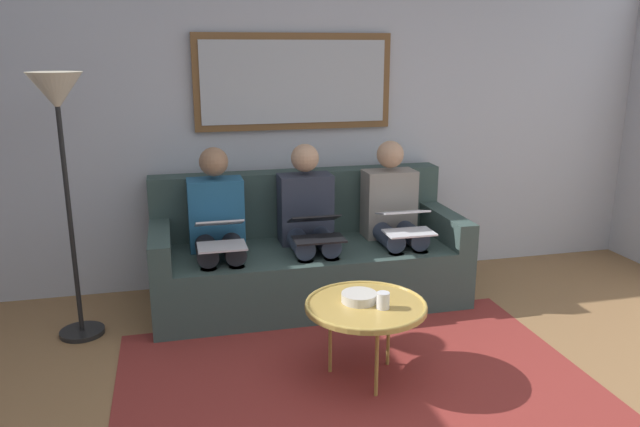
{
  "coord_description": "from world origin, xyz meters",
  "views": [
    {
      "loc": [
        0.92,
        2.06,
        1.79
      ],
      "look_at": [
        0.0,
        -1.7,
        0.75
      ],
      "focal_mm": 34.53,
      "sensor_mm": 36.0,
      "label": 1
    }
  ],
  "objects_px": {
    "bowl": "(359,297)",
    "standing_lamp": "(59,122)",
    "laptop_black": "(316,228)",
    "person_left": "(393,215)",
    "person_middle": "(308,220)",
    "framed_mirror": "(294,82)",
    "coffee_table": "(366,306)",
    "person_right": "(218,226)",
    "laptop_white": "(406,221)",
    "couch": "(306,257)",
    "laptop_silver": "(220,233)",
    "cup": "(383,300)"
  },
  "relations": [
    {
      "from": "bowl",
      "to": "laptop_black",
      "type": "relative_size",
      "value": 0.57
    },
    {
      "from": "person_right",
      "to": "laptop_silver",
      "type": "relative_size",
      "value": 3.05
    },
    {
      "from": "laptop_white",
      "to": "laptop_silver",
      "type": "bearing_deg",
      "value": -0.53
    },
    {
      "from": "coffee_table",
      "to": "cup",
      "type": "distance_m",
      "value": 0.12
    },
    {
      "from": "couch",
      "to": "bowl",
      "type": "xyz_separation_m",
      "value": [
        -0.04,
        1.17,
        0.16
      ]
    },
    {
      "from": "bowl",
      "to": "laptop_silver",
      "type": "bearing_deg",
      "value": -52.14
    },
    {
      "from": "coffee_table",
      "to": "person_right",
      "type": "relative_size",
      "value": 0.59
    },
    {
      "from": "laptop_silver",
      "to": "laptop_white",
      "type": "bearing_deg",
      "value": 179.47
    },
    {
      "from": "framed_mirror",
      "to": "couch",
      "type": "bearing_deg",
      "value": 90.0
    },
    {
      "from": "laptop_white",
      "to": "laptop_black",
      "type": "height_order",
      "value": "laptop_black"
    },
    {
      "from": "bowl",
      "to": "person_left",
      "type": "relative_size",
      "value": 0.17
    },
    {
      "from": "laptop_black",
      "to": "standing_lamp",
      "type": "bearing_deg",
      "value": -1.49
    },
    {
      "from": "coffee_table",
      "to": "framed_mirror",
      "type": "bearing_deg",
      "value": -87.8
    },
    {
      "from": "coffee_table",
      "to": "laptop_silver",
      "type": "relative_size",
      "value": 1.79
    },
    {
      "from": "cup",
      "to": "person_left",
      "type": "xyz_separation_m",
      "value": [
        -0.51,
        -1.22,
        0.12
      ]
    },
    {
      "from": "person_right",
      "to": "laptop_white",
      "type": "bearing_deg",
      "value": 169.1
    },
    {
      "from": "person_left",
      "to": "standing_lamp",
      "type": "distance_m",
      "value": 2.33
    },
    {
      "from": "bowl",
      "to": "framed_mirror",
      "type": "bearing_deg",
      "value": -88.63
    },
    {
      "from": "person_left",
      "to": "person_middle",
      "type": "distance_m",
      "value": 0.64
    },
    {
      "from": "framed_mirror",
      "to": "cup",
      "type": "distance_m",
      "value": 1.99
    },
    {
      "from": "couch",
      "to": "coffee_table",
      "type": "distance_m",
      "value": 1.23
    },
    {
      "from": "couch",
      "to": "laptop_black",
      "type": "relative_size",
      "value": 6.37
    },
    {
      "from": "couch",
      "to": "laptop_black",
      "type": "xyz_separation_m",
      "value": [
        0.0,
        0.31,
        0.31
      ]
    },
    {
      "from": "bowl",
      "to": "laptop_black",
      "type": "bearing_deg",
      "value": -87.54
    },
    {
      "from": "laptop_black",
      "to": "standing_lamp",
      "type": "xyz_separation_m",
      "value": [
        1.55,
        -0.04,
        0.75
      ]
    },
    {
      "from": "framed_mirror",
      "to": "person_right",
      "type": "xyz_separation_m",
      "value": [
        0.64,
        0.46,
        -0.94
      ]
    },
    {
      "from": "person_left",
      "to": "laptop_white",
      "type": "distance_m",
      "value": 0.25
    },
    {
      "from": "laptop_white",
      "to": "person_middle",
      "type": "height_order",
      "value": "person_middle"
    },
    {
      "from": "framed_mirror",
      "to": "person_left",
      "type": "relative_size",
      "value": 1.3
    },
    {
      "from": "bowl",
      "to": "person_left",
      "type": "height_order",
      "value": "person_left"
    },
    {
      "from": "person_left",
      "to": "person_right",
      "type": "xyz_separation_m",
      "value": [
        1.28,
        0.0,
        0.0
      ]
    },
    {
      "from": "framed_mirror",
      "to": "standing_lamp",
      "type": "relative_size",
      "value": 0.89
    },
    {
      "from": "bowl",
      "to": "standing_lamp",
      "type": "height_order",
      "value": "standing_lamp"
    },
    {
      "from": "person_right",
      "to": "standing_lamp",
      "type": "bearing_deg",
      "value": 12.33
    },
    {
      "from": "framed_mirror",
      "to": "laptop_white",
      "type": "height_order",
      "value": "framed_mirror"
    },
    {
      "from": "laptop_silver",
      "to": "standing_lamp",
      "type": "relative_size",
      "value": 0.22
    },
    {
      "from": "person_right",
      "to": "laptop_black",
      "type": "bearing_deg",
      "value": 159.5
    },
    {
      "from": "person_left",
      "to": "person_middle",
      "type": "height_order",
      "value": "same"
    },
    {
      "from": "framed_mirror",
      "to": "coffee_table",
      "type": "distance_m",
      "value": 1.96
    },
    {
      "from": "framed_mirror",
      "to": "laptop_white",
      "type": "bearing_deg",
      "value": 132.3
    },
    {
      "from": "framed_mirror",
      "to": "laptop_silver",
      "type": "bearing_deg",
      "value": 47.21
    },
    {
      "from": "cup",
      "to": "person_middle",
      "type": "relative_size",
      "value": 0.08
    },
    {
      "from": "couch",
      "to": "laptop_silver",
      "type": "relative_size",
      "value": 5.89
    },
    {
      "from": "cup",
      "to": "standing_lamp",
      "type": "distance_m",
      "value": 2.16
    },
    {
      "from": "laptop_black",
      "to": "standing_lamp",
      "type": "distance_m",
      "value": 1.72
    },
    {
      "from": "bowl",
      "to": "laptop_white",
      "type": "relative_size",
      "value": 0.58
    },
    {
      "from": "cup",
      "to": "laptop_white",
      "type": "relative_size",
      "value": 0.26
    },
    {
      "from": "laptop_silver",
      "to": "standing_lamp",
      "type": "xyz_separation_m",
      "value": [
        0.91,
        -0.04,
        0.74
      ]
    },
    {
      "from": "bowl",
      "to": "laptop_silver",
      "type": "distance_m",
      "value": 1.12
    },
    {
      "from": "person_left",
      "to": "laptop_black",
      "type": "bearing_deg",
      "value": 20.5
    }
  ]
}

